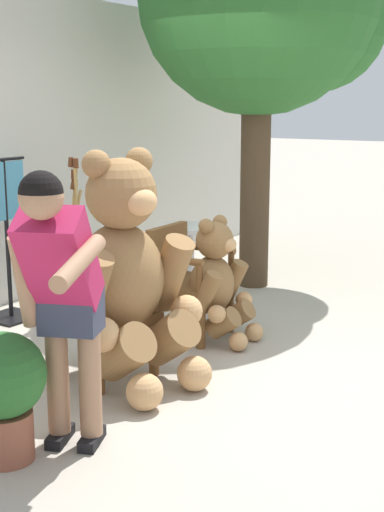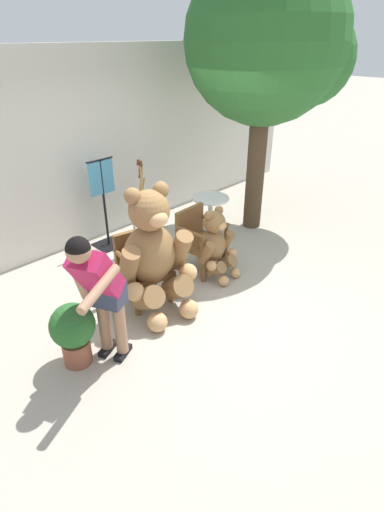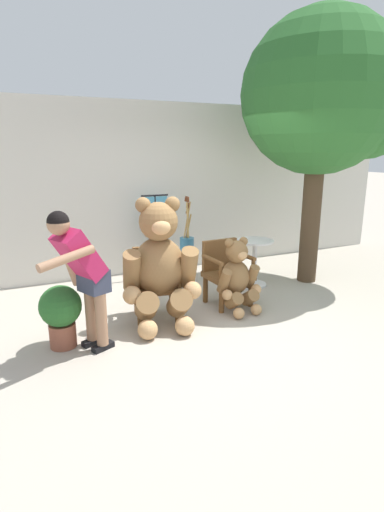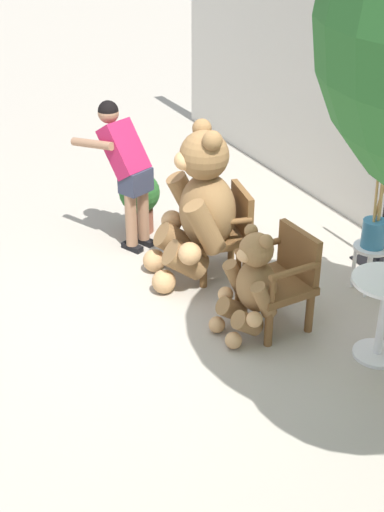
% 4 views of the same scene
% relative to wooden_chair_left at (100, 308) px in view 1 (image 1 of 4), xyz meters
% --- Properties ---
extents(ground_plane, '(60.00, 60.00, 0.00)m').
position_rel_wooden_chair_left_xyz_m(ground_plane, '(0.50, -0.47, -0.46)').
color(ground_plane, '#B2A899').
extents(wooden_chair_left, '(0.65, 0.62, 0.86)m').
position_rel_wooden_chair_left_xyz_m(wooden_chair_left, '(0.00, 0.00, 0.00)').
color(wooden_chair_left, brown).
rests_on(wooden_chair_left, ground).
extents(wooden_chair_right, '(0.59, 0.55, 0.86)m').
position_rel_wooden_chair_left_xyz_m(wooden_chair_right, '(1.01, 0.00, 0.00)').
color(wooden_chair_right, brown).
rests_on(wooden_chair_right, ground).
extents(teddy_bear_large, '(0.94, 0.94, 1.52)m').
position_rel_wooden_chair_left_xyz_m(teddy_bear_large, '(-0.03, -0.26, 0.28)').
color(teddy_bear_large, olive).
rests_on(teddy_bear_large, ground).
extents(teddy_bear_small, '(0.58, 0.56, 0.97)m').
position_rel_wooden_chair_left_xyz_m(teddy_bear_small, '(1.01, -0.29, 0.01)').
color(teddy_bear_small, olive).
rests_on(teddy_bear_small, ground).
extents(person_visitor, '(0.72, 0.69, 1.50)m').
position_rel_wooden_chair_left_xyz_m(person_visitor, '(-0.98, -0.61, 0.44)').
color(person_visitor, black).
rests_on(person_visitor, ground).
extents(white_stool, '(0.34, 0.34, 0.46)m').
position_rel_wooden_chair_left_xyz_m(white_stool, '(0.90, 1.05, -0.11)').
color(white_stool, white).
rests_on(white_stool, ground).
extents(brush_bucket, '(0.22, 0.22, 0.90)m').
position_rel_wooden_chair_left_xyz_m(brush_bucket, '(0.90, 1.05, 0.19)').
color(brush_bucket, teal).
rests_on(brush_bucket, white_stool).
extents(round_side_table, '(0.56, 0.56, 0.72)m').
position_rel_wooden_chair_left_xyz_m(round_side_table, '(1.77, 0.47, -0.01)').
color(round_side_table, white).
rests_on(round_side_table, ground).
extents(potted_plant, '(0.44, 0.44, 0.68)m').
position_rel_wooden_chair_left_xyz_m(potted_plant, '(-1.19, -0.39, -0.07)').
color(potted_plant, brown).
rests_on(potted_plant, ground).
extents(clothing_display_stand, '(0.44, 0.40, 1.36)m').
position_rel_wooden_chair_left_xyz_m(clothing_display_stand, '(0.53, 1.48, 0.26)').
color(clothing_display_stand, black).
rests_on(clothing_display_stand, ground).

